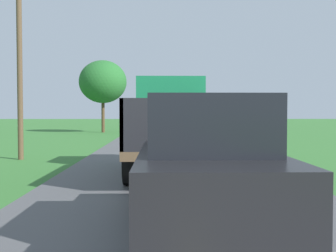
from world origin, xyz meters
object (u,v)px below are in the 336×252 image
(utility_pole_roadside, at_px, (19,46))
(roadside_tree_near_left, at_px, (103,82))
(banana_truck_near, at_px, (172,123))
(following_car, at_px, (205,167))

(utility_pole_roadside, distance_m, roadside_tree_near_left, 19.81)
(banana_truck_near, distance_m, roadside_tree_near_left, 23.86)
(banana_truck_near, bearing_deg, utility_pole_roadside, 149.69)
(roadside_tree_near_left, relative_size, following_car, 1.53)
(roadside_tree_near_left, xyz_separation_m, following_car, (5.58, -29.62, -3.33))
(roadside_tree_near_left, bearing_deg, utility_pole_roadside, -90.79)
(banana_truck_near, distance_m, following_car, 6.56)
(banana_truck_near, height_order, following_car, banana_truck_near)
(utility_pole_roadside, bearing_deg, banana_truck_near, -30.31)
(utility_pole_roadside, height_order, following_car, utility_pole_roadside)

